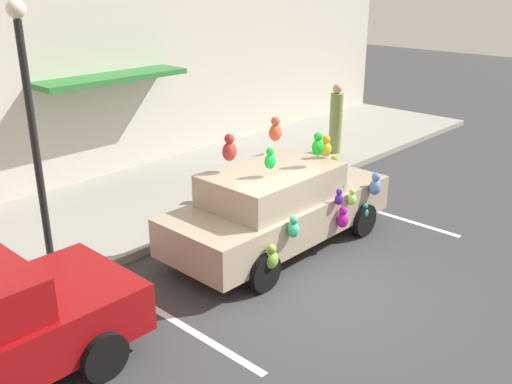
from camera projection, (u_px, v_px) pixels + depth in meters
The scene contains 9 objects.
ground_plane at pixel (317, 290), 9.25m from camera, with size 60.00×60.00×0.00m, color #38383A.
sidewalk at pixel (132, 206), 12.41m from camera, with size 24.00×4.00×0.15m, color gray.
storefront_building at pixel (64, 49), 12.68m from camera, with size 24.00×1.25×6.40m.
parking_stripe_front at pixel (379, 212), 12.26m from camera, with size 0.12×3.60×0.01m, color silver.
parking_stripe_rear at pixel (174, 320), 8.43m from camera, with size 0.12×3.60×0.01m, color silver.
plush_covered_car at pixel (279, 205), 10.47m from camera, with size 4.59×2.08×2.25m.
teddy_bear_on_sidewalk at pixel (212, 189), 12.39m from camera, with size 0.31×0.26×0.60m.
street_lamp_post at pixel (31, 116), 8.69m from camera, with size 0.28×0.28×4.28m.
pedestrian_walking_past at pixel (336, 120), 15.57m from camera, with size 0.34×0.34×1.88m.
Camera 1 is at (-6.58, -4.80, 4.75)m, focal length 40.47 mm.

